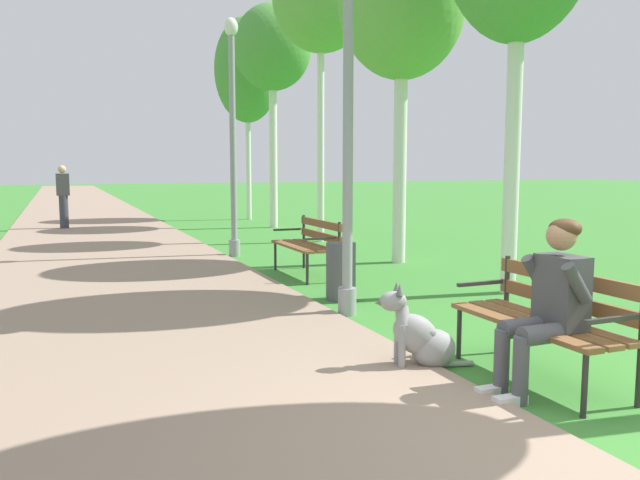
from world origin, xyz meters
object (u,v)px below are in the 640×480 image
lamp_post_near (348,131)px  birch_tree_third (402,2)px  lamp_post_mid (233,135)px  litter_bin (341,271)px  park_bench_near (547,313)px  person_seated_on_near_bench (549,300)px  birch_tree_fourth (321,2)px  dog_grey (421,337)px  birch_tree_sixth (247,70)px  birch_tree_fifth (272,49)px  pedestrian_distant (63,197)px  park_bench_mid (309,241)px

lamp_post_near → birch_tree_third: bearing=52.5°
lamp_post_mid → litter_bin: lamp_post_mid is taller
litter_bin → park_bench_near: bearing=-85.7°
person_seated_on_near_bench → lamp_post_near: 3.04m
birch_tree_fourth → park_bench_near: bearing=-101.7°
dog_grey → birch_tree_fourth: size_ratio=0.13×
dog_grey → birch_tree_sixth: birch_tree_sixth is taller
birch_tree_fifth → park_bench_near: bearing=-98.8°
litter_bin → pedestrian_distant: pedestrian_distant is taller
lamp_post_near → birch_tree_fourth: bearing=69.9°
lamp_post_mid → birch_tree_fifth: (2.39, 4.97, 2.48)m
park_bench_near → dog_grey: 0.97m
park_bench_mid → birch_tree_third: (1.89, 0.65, 3.75)m
birch_tree_fifth → pedestrian_distant: size_ratio=3.51×
park_bench_near → birch_tree_sixth: 15.82m
birch_tree_third → birch_tree_fourth: 3.35m
dog_grey → birch_tree_fifth: size_ratio=0.14×
lamp_post_near → birch_tree_fourth: (2.35, 6.42, 3.03)m
lamp_post_near → birch_tree_sixth: (2.55, 12.68, 2.51)m
birch_tree_fourth → pedestrian_distant: bearing=135.8°
lamp_post_mid → birch_tree_sixth: bearing=72.1°
birch_tree_third → litter_bin: size_ratio=7.97×
birch_tree_sixth → dog_grey: bearing=-100.8°
park_bench_mid → litter_bin: 1.79m
person_seated_on_near_bench → litter_bin: 3.49m
lamp_post_near → pedestrian_distant: bearing=103.6°
lamp_post_mid → birch_tree_fifth: bearing=64.3°
lamp_post_near → lamp_post_mid: bearing=89.6°
person_seated_on_near_bench → pedestrian_distant: pedestrian_distant is taller
dog_grey → birch_tree_third: birch_tree_third is taller
lamp_post_near → park_bench_mid: bearing=77.9°
person_seated_on_near_bench → lamp_post_near: (-0.29, 2.73, 1.30)m
birch_tree_fourth → dog_grey: bearing=-107.2°
birch_tree_fifth → litter_bin: birch_tree_fifth is taller
park_bench_mid → lamp_post_mid: (-0.50, 2.41, 1.65)m
park_bench_mid → birch_tree_third: size_ratio=0.27×
dog_grey → birch_tree_fifth: 12.87m
park_bench_near → lamp_post_near: lamp_post_near is taller
person_seated_on_near_bench → birch_tree_third: (2.13, 5.89, 3.58)m
dog_grey → lamp_post_mid: size_ratio=0.20×
pedestrian_distant → park_bench_mid: bearing=-69.7°
person_seated_on_near_bench → birch_tree_third: birch_tree_third is taller
park_bench_mid → lamp_post_mid: 2.97m
birch_tree_fourth → pedestrian_distant: birch_tree_fourth is taller
park_bench_near → birch_tree_fifth: size_ratio=0.26×
park_bench_near → pedestrian_distant: size_ratio=0.91×
lamp_post_near → birch_tree_fifth: size_ratio=0.66×
park_bench_mid → birch_tree_sixth: 11.11m
birch_tree_third → birch_tree_sixth: size_ratio=0.92×
lamp_post_mid → pedestrian_distant: 7.16m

